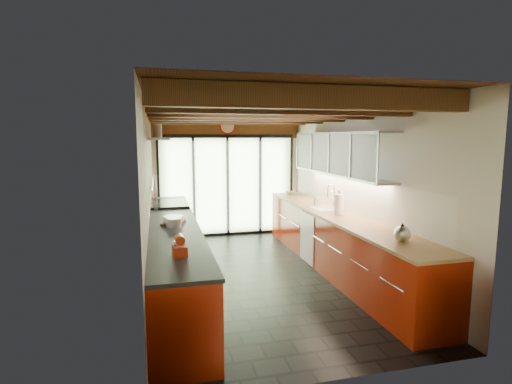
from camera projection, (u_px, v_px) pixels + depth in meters
ground at (259, 276)px, 6.15m from camera, size 5.50×5.50×0.00m
room_shell at (259, 169)px, 5.92m from camera, size 5.50×5.50×5.50m
ceiling_beams at (253, 115)px, 6.18m from camera, size 3.14×5.06×4.90m
glass_door at (227, 159)px, 8.51m from camera, size 2.95×0.10×2.90m
left_counter at (174, 252)px, 5.78m from camera, size 0.68×5.00×0.92m
range_stove at (170, 230)px, 7.17m from camera, size 0.66×0.90×0.97m
right_counter at (336, 241)px, 6.39m from camera, size 0.68×5.00×0.92m
sink_assembly at (327, 207)px, 6.71m from camera, size 0.45×0.52×0.43m
upper_cabinets_right at (339, 154)px, 6.53m from camera, size 0.34×3.00×3.00m
left_wall_fixtures at (157, 156)px, 5.72m from camera, size 0.28×2.60×0.96m
stand_mixer at (180, 247)px, 4.09m from camera, size 0.15×0.25×0.22m
pot_large at (174, 223)px, 5.33m from camera, size 0.26×0.26×0.13m
pot_small at (173, 220)px, 5.58m from camera, size 0.30×0.30×0.11m
cutting_board at (173, 223)px, 5.57m from camera, size 0.37×0.44×0.03m
kettle at (402, 233)px, 4.62m from camera, size 0.20×0.24×0.23m
paper_towel at (339, 205)px, 6.22m from camera, size 0.15×0.15×0.37m
soap_bottle at (317, 200)px, 7.07m from camera, size 0.10×0.10×0.21m
bowl at (290, 193)px, 8.49m from camera, size 0.24×0.24×0.05m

